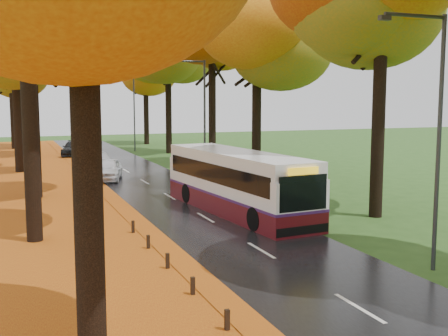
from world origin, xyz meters
TOP-DOWN VIEW (x-y plane):
  - road at (0.00, 25.00)m, footprint 6.50×90.00m
  - centre_line at (0.00, 25.00)m, footprint 0.12×90.00m
  - leaf_drift at (-3.05, 25.00)m, footprint 0.90×90.00m
  - trees_left at (-7.18, 27.06)m, footprint 9.20×74.00m
  - trees_right at (7.19, 26.91)m, footprint 9.30×74.20m
  - streetlamp_near at (3.95, 8.00)m, footprint 2.45×0.18m
  - streetlamp_mid at (3.95, 30.00)m, footprint 2.45×0.18m
  - streetlamp_far at (3.95, 52.00)m, footprint 2.45×0.18m
  - bus at (1.81, 18.60)m, footprint 3.56×11.25m
  - car_white at (-2.14, 31.54)m, footprint 2.88×4.61m
  - car_silver at (-2.21, 36.02)m, footprint 2.40×4.64m
  - car_dark at (-2.35, 49.22)m, footprint 2.96×4.99m

SIDE VIEW (x-z plane):
  - road at x=0.00m, z-range 0.00..0.04m
  - leaf_drift at x=-3.05m, z-range 0.04..0.05m
  - centre_line at x=0.00m, z-range 0.04..0.05m
  - car_dark at x=-2.35m, z-range 0.04..1.40m
  - car_silver at x=-2.21m, z-range 0.04..1.50m
  - car_white at x=-2.14m, z-range 0.04..1.50m
  - bus at x=1.81m, z-range 0.11..3.02m
  - streetlamp_near at x=3.95m, z-range 0.71..8.71m
  - streetlamp_mid at x=3.95m, z-range 0.71..8.71m
  - streetlamp_far at x=3.95m, z-range 0.71..8.71m
  - trees_left at x=-7.18m, z-range 2.59..16.48m
  - trees_right at x=7.19m, z-range 2.71..16.67m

